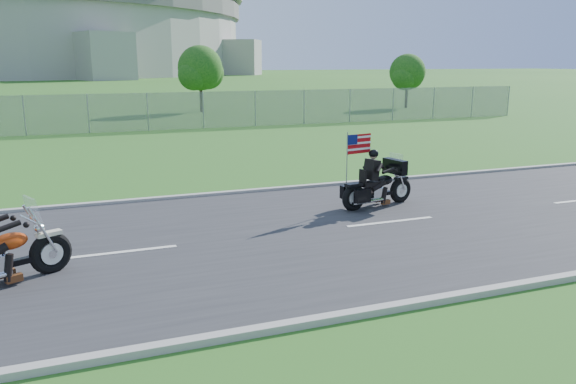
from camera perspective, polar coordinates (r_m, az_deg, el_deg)
name	(u,v)px	position (r m, az deg, el deg)	size (l,w,h in m)	color
ground	(220,243)	(11.65, -6.89, -5.16)	(420.00, 420.00, 0.00)	#285C1C
road	(220,242)	(11.65, -6.89, -5.06)	(120.00, 8.00, 0.04)	#28282B
curb_north	(184,197)	(15.46, -10.49, -0.50)	(120.00, 0.18, 0.12)	#9E9B93
curb_south	(290,326)	(8.04, 0.23, -13.41)	(120.00, 0.18, 0.12)	#9E9B93
fence	(24,116)	(30.98, -25.22, 7.04)	(60.00, 0.03, 2.00)	gray
stadium	(2,17)	(182.00, -27.09, 15.57)	(140.40, 140.40, 29.20)	#A3A099
tree_fence_near	(201,70)	(41.71, -8.87, 12.11)	(3.52, 3.28, 4.75)	#382316
tree_fence_far	(408,74)	(45.95, 12.05, 11.65)	(3.08, 2.87, 4.20)	#382316
motorcycle_follow	(378,187)	(14.39, 9.09, 0.46)	(2.23, 0.93, 1.88)	black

